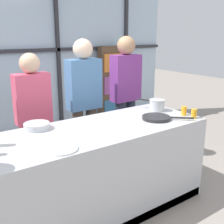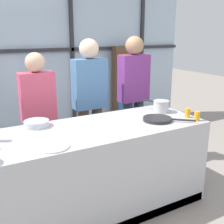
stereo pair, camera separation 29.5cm
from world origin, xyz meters
TOP-DOWN VIEW (x-y plane):
  - ground_plane at (0.00, 0.00)m, footprint 18.00×18.00m
  - back_window_wall at (0.00, 2.55)m, footprint 6.40×0.10m
  - bookshelf at (1.82, 2.37)m, footprint 0.50×0.19m
  - demo_island at (0.00, -0.00)m, footprint 2.26×0.86m
  - spectator_center_left at (-0.34, 0.86)m, footprint 0.40×0.23m
  - spectator_center_right at (0.34, 0.86)m, footprint 0.44×0.25m
  - spectator_far_right at (1.02, 0.86)m, footprint 0.42×0.25m
  - frying_pan at (0.67, -0.13)m, footprint 0.45×0.43m
  - saucepan at (0.91, 0.13)m, footprint 0.20×0.33m
  - white_plate at (-0.53, -0.28)m, footprint 0.27×0.27m
  - mixing_bowl at (-0.51, 0.32)m, footprint 0.25×0.25m
  - juice_glass_near at (1.03, -0.33)m, footprint 0.06×0.06m
  - juice_glass_far at (1.03, -0.19)m, footprint 0.06×0.06m

SIDE VIEW (x-z plane):
  - ground_plane at x=0.00m, z-range 0.00..0.00m
  - demo_island at x=0.00m, z-range 0.00..0.93m
  - bookshelf at x=1.82m, z-range 0.00..1.58m
  - spectator_center_left at x=-0.34m, z-range 0.12..1.74m
  - white_plate at x=-0.53m, z-range 0.93..0.94m
  - frying_pan at x=0.67m, z-range 0.93..0.96m
  - mixing_bowl at x=-0.51m, z-range 0.93..0.99m
  - juice_glass_near at x=1.03m, z-range 0.93..1.03m
  - juice_glass_far at x=1.03m, z-range 0.93..1.03m
  - saucepan at x=0.91m, z-range 0.93..1.07m
  - spectator_center_right at x=0.34m, z-range 0.13..1.89m
  - spectator_far_right at x=1.02m, z-range 0.14..1.93m
  - back_window_wall at x=0.00m, z-range 0.00..2.80m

